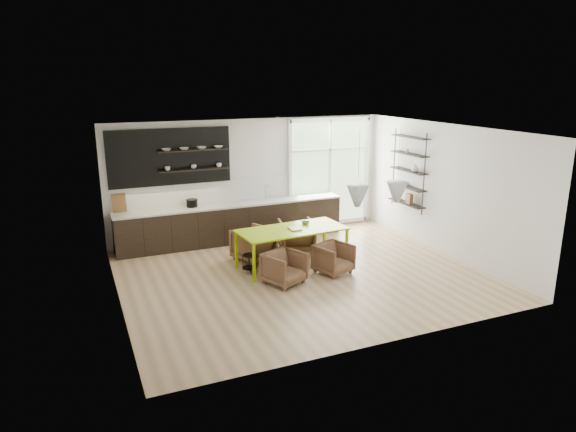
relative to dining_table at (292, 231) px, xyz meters
The scene contains 11 objects.
room 1.05m from the dining_table, 45.31° to the left, with size 7.02×6.01×2.91m.
kitchen_run 2.27m from the dining_table, 108.65° to the left, with size 5.54×0.69×2.75m.
right_shelving 3.50m from the dining_table, 10.76° to the left, with size 0.26×1.22×1.90m.
dining_table is the anchor object (origin of this frame).
armchair_back_left 1.02m from the dining_table, 130.48° to the left, with size 0.75×0.78×0.71m, color brown.
armchair_back_right 1.13m from the dining_table, 60.73° to the left, with size 0.75×0.78×0.71m, color brown.
armchair_front_left 1.06m from the dining_table, 122.41° to the right, with size 0.67×0.69×0.63m, color brown.
armchair_front_right 1.03m from the dining_table, 48.05° to the right, with size 0.65×0.67×0.61m, color brown.
wire_stool 1.08m from the dining_table, behind, with size 0.30×0.30×0.38m.
table_book 0.11m from the dining_table, 152.38° to the right, with size 0.24×0.32×0.03m, color white.
table_bowl 0.47m from the dining_table, 28.54° to the left, with size 0.18×0.18×0.06m, color #55864E.
Camera 1 is at (-4.07, -8.80, 3.85)m, focal length 32.00 mm.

